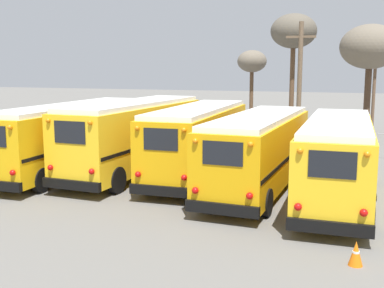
{
  "coord_description": "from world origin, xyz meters",
  "views": [
    {
      "loc": [
        6.94,
        -19.19,
        4.88
      ],
      "look_at": [
        0.0,
        0.05,
        1.62
      ],
      "focal_mm": 45.0,
      "sensor_mm": 36.0,
      "label": 1
    }
  ],
  "objects_px": {
    "school_bus_1": "(135,134)",
    "bare_tree_0": "(252,63)",
    "school_bus_2": "(199,139)",
    "utility_pole": "(299,82)",
    "bare_tree_1": "(370,48)",
    "school_bus_3": "(259,149)",
    "school_bus_0": "(73,135)",
    "school_bus_4": "(337,157)",
    "traffic_cone": "(356,253)",
    "bare_tree_3": "(376,47)",
    "bare_tree_2": "(294,33)"
  },
  "relations": [
    {
      "from": "school_bus_1",
      "to": "bare_tree_0",
      "type": "relative_size",
      "value": 1.6
    },
    {
      "from": "school_bus_2",
      "to": "utility_pole",
      "type": "bearing_deg",
      "value": 73.88
    },
    {
      "from": "bare_tree_1",
      "to": "school_bus_3",
      "type": "bearing_deg",
      "value": -103.86
    },
    {
      "from": "school_bus_0",
      "to": "bare_tree_0",
      "type": "xyz_separation_m",
      "value": [
        3.7,
        21.65,
        3.57
      ]
    },
    {
      "from": "school_bus_4",
      "to": "traffic_cone",
      "type": "distance_m",
      "value": 6.11
    },
    {
      "from": "school_bus_2",
      "to": "bare_tree_3",
      "type": "height_order",
      "value": "bare_tree_3"
    },
    {
      "from": "school_bus_2",
      "to": "school_bus_3",
      "type": "xyz_separation_m",
      "value": [
        3.04,
        -1.37,
        -0.06
      ]
    },
    {
      "from": "bare_tree_1",
      "to": "traffic_cone",
      "type": "height_order",
      "value": "bare_tree_1"
    },
    {
      "from": "school_bus_4",
      "to": "school_bus_0",
      "type": "bearing_deg",
      "value": 173.45
    },
    {
      "from": "school_bus_1",
      "to": "school_bus_2",
      "type": "distance_m",
      "value": 3.06
    },
    {
      "from": "school_bus_1",
      "to": "bare_tree_0",
      "type": "bearing_deg",
      "value": 88.23
    },
    {
      "from": "bare_tree_0",
      "to": "bare_tree_3",
      "type": "bearing_deg",
      "value": -8.22
    },
    {
      "from": "bare_tree_2",
      "to": "bare_tree_0",
      "type": "bearing_deg",
      "value": 136.86
    },
    {
      "from": "school_bus_2",
      "to": "traffic_cone",
      "type": "bearing_deg",
      "value": -49.31
    },
    {
      "from": "bare_tree_0",
      "to": "bare_tree_2",
      "type": "relative_size",
      "value": 0.72
    },
    {
      "from": "school_bus_0",
      "to": "bare_tree_0",
      "type": "height_order",
      "value": "bare_tree_0"
    },
    {
      "from": "utility_pole",
      "to": "bare_tree_1",
      "type": "distance_m",
      "value": 6.35
    },
    {
      "from": "bare_tree_1",
      "to": "bare_tree_3",
      "type": "distance_m",
      "value": 4.68
    },
    {
      "from": "utility_pole",
      "to": "bare_tree_3",
      "type": "relative_size",
      "value": 1.03
    },
    {
      "from": "school_bus_3",
      "to": "traffic_cone",
      "type": "height_order",
      "value": "school_bus_3"
    },
    {
      "from": "school_bus_3",
      "to": "school_bus_4",
      "type": "bearing_deg",
      "value": -14.12
    },
    {
      "from": "school_bus_1",
      "to": "bare_tree_0",
      "type": "distance_m",
      "value": 21.42
    },
    {
      "from": "bare_tree_3",
      "to": "school_bus_3",
      "type": "bearing_deg",
      "value": -102.08
    },
    {
      "from": "school_bus_2",
      "to": "school_bus_3",
      "type": "relative_size",
      "value": 0.99
    },
    {
      "from": "school_bus_4",
      "to": "bare_tree_2",
      "type": "xyz_separation_m",
      "value": [
        -4.5,
        19.31,
        5.82
      ]
    },
    {
      "from": "school_bus_2",
      "to": "bare_tree_0",
      "type": "distance_m",
      "value": 21.34
    },
    {
      "from": "utility_pole",
      "to": "bare_tree_2",
      "type": "relative_size",
      "value": 0.86
    },
    {
      "from": "school_bus_3",
      "to": "bare_tree_1",
      "type": "relative_size",
      "value": 1.25
    },
    {
      "from": "school_bus_1",
      "to": "school_bus_2",
      "type": "height_order",
      "value": "school_bus_1"
    },
    {
      "from": "school_bus_3",
      "to": "bare_tree_2",
      "type": "distance_m",
      "value": 19.49
    },
    {
      "from": "school_bus_0",
      "to": "traffic_cone",
      "type": "xyz_separation_m",
      "value": [
        13.01,
        -7.31,
        -1.41
      ]
    },
    {
      "from": "school_bus_3",
      "to": "bare_tree_0",
      "type": "bearing_deg",
      "value": 103.71
    },
    {
      "from": "school_bus_1",
      "to": "school_bus_2",
      "type": "bearing_deg",
      "value": 4.18
    },
    {
      "from": "school_bus_4",
      "to": "bare_tree_3",
      "type": "relative_size",
      "value": 1.28
    },
    {
      "from": "school_bus_1",
      "to": "bare_tree_2",
      "type": "height_order",
      "value": "bare_tree_2"
    },
    {
      "from": "school_bus_0",
      "to": "school_bus_3",
      "type": "distance_m",
      "value": 9.16
    },
    {
      "from": "traffic_cone",
      "to": "bare_tree_2",
      "type": "bearing_deg",
      "value": 101.92
    },
    {
      "from": "school_bus_4",
      "to": "bare_tree_1",
      "type": "distance_m",
      "value": 17.59
    },
    {
      "from": "school_bus_3",
      "to": "bare_tree_0",
      "type": "distance_m",
      "value": 23.22
    },
    {
      "from": "school_bus_3",
      "to": "bare_tree_1",
      "type": "bearing_deg",
      "value": 76.14
    },
    {
      "from": "utility_pole",
      "to": "traffic_cone",
      "type": "relative_size",
      "value": 12.14
    },
    {
      "from": "school_bus_1",
      "to": "bare_tree_0",
      "type": "height_order",
      "value": "bare_tree_0"
    },
    {
      "from": "school_bus_0",
      "to": "bare_tree_2",
      "type": "relative_size",
      "value": 1.24
    },
    {
      "from": "school_bus_4",
      "to": "bare_tree_2",
      "type": "relative_size",
      "value": 1.08
    },
    {
      "from": "school_bus_3",
      "to": "bare_tree_3",
      "type": "bearing_deg",
      "value": 77.92
    },
    {
      "from": "school_bus_4",
      "to": "bare_tree_0",
      "type": "height_order",
      "value": "bare_tree_0"
    },
    {
      "from": "school_bus_4",
      "to": "bare_tree_0",
      "type": "relative_size",
      "value": 1.5
    },
    {
      "from": "school_bus_0",
      "to": "traffic_cone",
      "type": "distance_m",
      "value": 14.99
    },
    {
      "from": "bare_tree_2",
      "to": "utility_pole",
      "type": "bearing_deg",
      "value": -78.04
    },
    {
      "from": "school_bus_0",
      "to": "traffic_cone",
      "type": "height_order",
      "value": "school_bus_0"
    }
  ]
}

